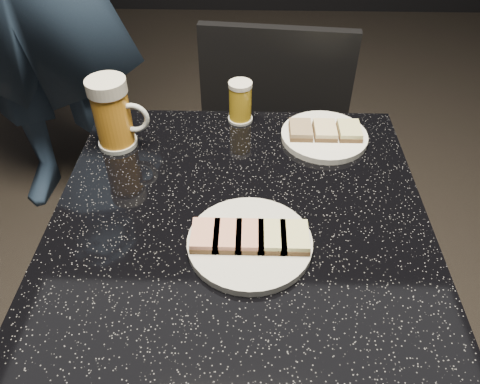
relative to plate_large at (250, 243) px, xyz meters
The scene contains 8 objects.
plate_large is the anchor object (origin of this frame).
plate_small 0.36m from the plate_large, 63.21° to the left, with size 0.19×0.19×0.01m, color white.
table 0.26m from the plate_large, 102.90° to the left, with size 0.70×0.70×0.75m.
beer_mug 0.42m from the plate_large, 135.16° to the left, with size 0.12×0.08×0.16m.
beer_tumbler 0.40m from the plate_large, 93.85° to the left, with size 0.06×0.06×0.10m.
chair 0.57m from the plate_large, 84.09° to the left, with size 0.46×0.46×0.88m.
canapes_on_plate_large 0.02m from the plate_large, 104.04° to the left, with size 0.20×0.07×0.02m.
canapes_on_plate_small 0.36m from the plate_large, 63.21° to the left, with size 0.16×0.07×0.02m.
Camera 1 is at (0.02, -0.63, 1.36)m, focal length 35.00 mm.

